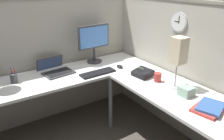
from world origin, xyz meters
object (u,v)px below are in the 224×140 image
at_px(pen_cup, 14,78).
at_px(coffee_mug, 158,77).
at_px(desk_lamp_paper, 179,52).
at_px(wall_clock, 179,22).
at_px(book_stack, 209,108).
at_px(office_phone, 143,73).
at_px(computer_mouse, 120,66).
at_px(monitor, 94,41).
at_px(tissue_box, 186,91).
at_px(laptop, 55,69).
at_px(keyboard, 98,73).

height_order(pen_cup, coffee_mug, pen_cup).
bearing_deg(desk_lamp_paper, wall_clock, 43.47).
bearing_deg(book_stack, office_phone, 90.07).
bearing_deg(pen_cup, computer_mouse, -12.57).
relative_size(monitor, desk_lamp_paper, 0.94).
bearing_deg(tissue_box, monitor, 101.67).
bearing_deg(laptop, coffee_mug, -47.09).
relative_size(book_stack, tissue_box, 2.73).
relative_size(office_phone, coffee_mug, 2.36).
bearing_deg(coffee_mug, computer_mouse, 100.83).
relative_size(desk_lamp_paper, wall_clock, 2.41).
bearing_deg(keyboard, laptop, 136.56).
bearing_deg(office_phone, coffee_mug, -76.83).
xyz_separation_m(monitor, wall_clock, (0.60, -0.86, 0.31)).
distance_m(monitor, desk_lamp_paper, 1.18).
relative_size(monitor, coffee_mug, 5.21).
bearing_deg(keyboard, monitor, 64.38).
relative_size(coffee_mug, wall_clock, 0.44).
height_order(monitor, office_phone, monitor).
xyz_separation_m(monitor, computer_mouse, (0.16, -0.36, -0.28)).
bearing_deg(book_stack, coffee_mug, 86.25).
distance_m(computer_mouse, wall_clock, 0.88).
bearing_deg(pen_cup, desk_lamp_paper, -37.47).
xyz_separation_m(laptop, keyboard, (0.40, -0.35, -0.01)).
height_order(pen_cup, wall_clock, wall_clock).
relative_size(office_phone, book_stack, 0.69).
bearing_deg(coffee_mug, tissue_box, -90.09).
distance_m(office_phone, wall_clock, 0.69).
xyz_separation_m(office_phone, book_stack, (0.00, -0.86, -0.02)).
xyz_separation_m(monitor, tissue_box, (0.27, -1.31, -0.25)).
height_order(monitor, desk_lamp_paper, desk_lamp_paper).
relative_size(tissue_box, wall_clock, 0.55).
bearing_deg(desk_lamp_paper, book_stack, -100.43).
height_order(computer_mouse, pen_cup, pen_cup).
height_order(laptop, wall_clock, wall_clock).
xyz_separation_m(laptop, desk_lamp_paper, (0.88, -1.11, 0.36)).
distance_m(book_stack, desk_lamp_paper, 0.59).
relative_size(pen_cup, book_stack, 0.55).
bearing_deg(coffee_mug, wall_clock, 11.61).
bearing_deg(wall_clock, keyboard, 148.20).
bearing_deg(book_stack, pen_cup, 130.31).
relative_size(desk_lamp_paper, tissue_box, 4.42).
distance_m(laptop, wall_clock, 1.54).
distance_m(laptop, desk_lamp_paper, 1.46).
xyz_separation_m(laptop, book_stack, (0.79, -1.57, -0.00)).
distance_m(monitor, coffee_mug, 0.99).
distance_m(computer_mouse, tissue_box, 0.96).
relative_size(keyboard, computer_mouse, 4.13).
bearing_deg(monitor, desk_lamp_paper, -74.56).
distance_m(office_phone, tissue_box, 0.58).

